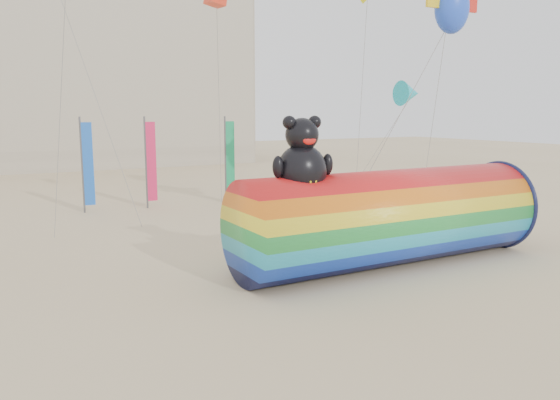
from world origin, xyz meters
TOP-DOWN VIEW (x-y plane):
  - ground at (0.00, 0.00)m, footprint 160.00×160.00m
  - windsock_assembly at (4.12, -0.04)m, footprint 11.71×3.57m
  - kite_handler at (5.71, 2.16)m, footprint 0.68×0.49m
  - fabric_bundle at (5.46, 1.38)m, footprint 2.62×1.35m
  - festival_banners at (0.39, 15.69)m, footprint 8.78×0.68m

SIDE VIEW (x-z plane):
  - ground at x=0.00m, z-range 0.00..0.00m
  - fabric_bundle at x=5.46m, z-range -0.03..0.37m
  - kite_handler at x=5.71m, z-range 0.00..1.71m
  - windsock_assembly at x=4.12m, z-range -0.91..4.49m
  - festival_banners at x=0.39m, z-range 0.04..5.24m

